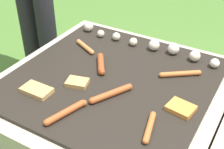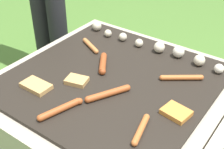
{
  "view_description": "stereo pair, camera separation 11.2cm",
  "coord_description": "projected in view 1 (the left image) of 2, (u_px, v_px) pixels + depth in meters",
  "views": [
    {
      "loc": [
        0.58,
        -0.99,
        1.25
      ],
      "look_at": [
        0.0,
        0.0,
        0.48
      ],
      "focal_mm": 50.0,
      "sensor_mm": 36.0,
      "label": 1
    },
    {
      "loc": [
        0.67,
        -0.93,
        1.25
      ],
      "look_at": [
        0.0,
        0.0,
        0.48
      ],
      "focal_mm": 50.0,
      "sensor_mm": 36.0,
      "label": 2
    }
  ],
  "objects": [
    {
      "name": "sausage_front_left",
      "position": [
        111.0,
        94.0,
        1.28
      ],
      "size": [
        0.11,
        0.19,
        0.03
      ],
      "color": "#A34C23",
      "rests_on": "grill"
    },
    {
      "name": "sausage_back_right",
      "position": [
        85.0,
        47.0,
        1.61
      ],
      "size": [
        0.15,
        0.08,
        0.02
      ],
      "color": "#C6753D",
      "rests_on": "grill"
    },
    {
      "name": "ground_plane",
      "position": [
        112.0,
        149.0,
        1.65
      ],
      "size": [
        14.0,
        14.0,
        0.0
      ],
      "primitive_type": "plane",
      "color": "#47702D"
    },
    {
      "name": "sausage_mid_left",
      "position": [
        150.0,
        127.0,
        1.12
      ],
      "size": [
        0.06,
        0.16,
        0.02
      ],
      "color": "#B7602D",
      "rests_on": "grill"
    },
    {
      "name": "sausage_front_right",
      "position": [
        101.0,
        64.0,
        1.47
      ],
      "size": [
        0.11,
        0.15,
        0.03
      ],
      "color": "#93421E",
      "rests_on": "grill"
    },
    {
      "name": "grill",
      "position": [
        112.0,
        117.0,
        1.53
      ],
      "size": [
        0.97,
        0.97,
        0.46
      ],
      "color": "#A89E8C",
      "rests_on": "ground_plane"
    },
    {
      "name": "bread_slice_right",
      "position": [
        77.0,
        82.0,
        1.35
      ],
      "size": [
        0.11,
        0.09,
        0.02
      ],
      "color": "tan",
      "rests_on": "grill"
    },
    {
      "name": "bread_slice_center",
      "position": [
        181.0,
        108.0,
        1.21
      ],
      "size": [
        0.11,
        0.1,
        0.02
      ],
      "color": "#D18438",
      "rests_on": "grill"
    },
    {
      "name": "bread_slice_left",
      "position": [
        37.0,
        90.0,
        1.31
      ],
      "size": [
        0.13,
        0.08,
        0.02
      ],
      "color": "tan",
      "rests_on": "grill"
    },
    {
      "name": "sausage_front_center",
      "position": [
        180.0,
        74.0,
        1.41
      ],
      "size": [
        0.16,
        0.13,
        0.02
      ],
      "color": "#B7602D",
      "rests_on": "grill"
    },
    {
      "name": "sausage_mid_right",
      "position": [
        66.0,
        112.0,
        1.19
      ],
      "size": [
        0.08,
        0.19,
        0.03
      ],
      "color": "#A34C23",
      "rests_on": "grill"
    },
    {
      "name": "mushroom_row",
      "position": [
        149.0,
        44.0,
        1.61
      ],
      "size": [
        0.78,
        0.08,
        0.06
      ],
      "color": "beige",
      "rests_on": "grill"
    }
  ]
}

